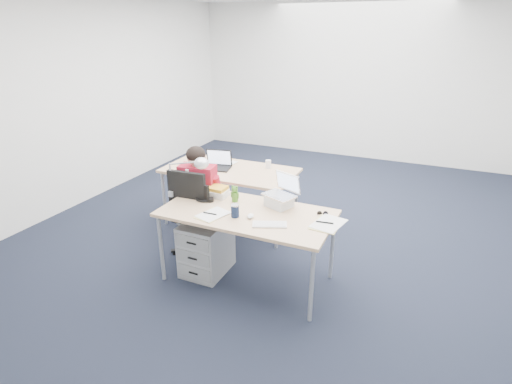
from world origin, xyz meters
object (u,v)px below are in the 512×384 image
Objects in this scene: sunglasses at (323,213)px; cordless_phone at (207,194)px; silver_laptop at (279,191)px; desk_near at (247,216)px; bear_figurine at (235,193)px; desk_lamp at (182,176)px; headphones at (204,198)px; computer_mouse at (250,216)px; book_stack at (216,191)px; office_chair at (198,229)px; drawer_pedestal_near at (207,247)px; drawer_pedestal_far at (199,201)px; water_bottle at (188,181)px; can_koozie at (235,211)px; seated_person at (203,197)px; wireless_keyboard at (270,224)px; desk_far at (230,173)px; far_cup at (268,164)px; dark_laptop at (217,160)px.

cordless_phone is at bearing 168.52° from sunglasses.
desk_near is at bearing -111.79° from silver_laptop.
bear_figurine is 0.55m from desk_lamp.
headphones reaches higher than desk_near.
cordless_phone is (-0.54, 0.16, 0.07)m from computer_mouse.
office_chair is at bearing 174.76° from book_stack.
bear_figurine reaches higher than drawer_pedestal_near.
drawer_pedestal_far is 1.03m from water_bottle.
water_bottle is (-0.70, 0.31, 0.07)m from can_koozie.
seated_person is 1.18m from wireless_keyboard.
desk_near is 5.17× the size of silver_laptop.
water_bottle reaches higher than desk_near.
silver_laptop reaches higher than bear_figurine.
bear_figurine is at bearing -59.67° from desk_far.
book_stack reaches higher than sunglasses.
water_bottle reaches higher than drawer_pedestal_near.
headphones is at bearing -54.41° from drawer_pedestal_far.
seated_person is 4.65× the size of water_bottle.
drawer_pedestal_far is 3.29× the size of bear_figurine.
water_bottle is (-0.05, -0.07, 0.57)m from office_chair.
sunglasses is (1.17, 0.13, -0.01)m from headphones.
silver_laptop is 0.97m from desk_lamp.
far_cup is (-0.39, 1.36, 0.03)m from computer_mouse.
office_chair is 0.91m from can_koozie.
computer_mouse is (0.81, -0.52, 0.15)m from seated_person.
wireless_keyboard is at bearing -49.88° from desk_far.
desk_far is at bearing 162.25° from silver_laptop.
can_koozie is 0.80m from sunglasses.
far_cup is at bearing 88.54° from desk_lamp.
seated_person is at bearing 154.51° from bear_figurine.
desk_far is 0.48m from far_cup.
can_koozie is at bearing -65.15° from dark_laptop.
wireless_keyboard is 1.11m from water_bottle.
seated_person is 3.87× the size of silver_laptop.
silver_laptop is (0.23, 0.24, 0.20)m from desk_near.
desk_near is at bearing -38.96° from seated_person.
desk_near is 1.34× the size of seated_person.
seated_person is at bearing 93.12° from office_chair.
dark_laptop is (-0.16, 0.73, 0.56)m from office_chair.
computer_mouse is 0.41× the size of book_stack.
headphones is at bearing 159.89° from cordless_phone.
seated_person is 0.63m from drawer_pedestal_near.
dark_laptop reaches higher than book_stack.
office_chair is 0.98m from computer_mouse.
sunglasses reaches higher than drawer_pedestal_far.
far_cup is at bearing 93.94° from computer_mouse.
office_chair is 1.82× the size of drawer_pedestal_far.
office_chair is 3.16× the size of dark_laptop.
silver_laptop is 1.31m from dark_laptop.
drawer_pedestal_near is 0.70m from water_bottle.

